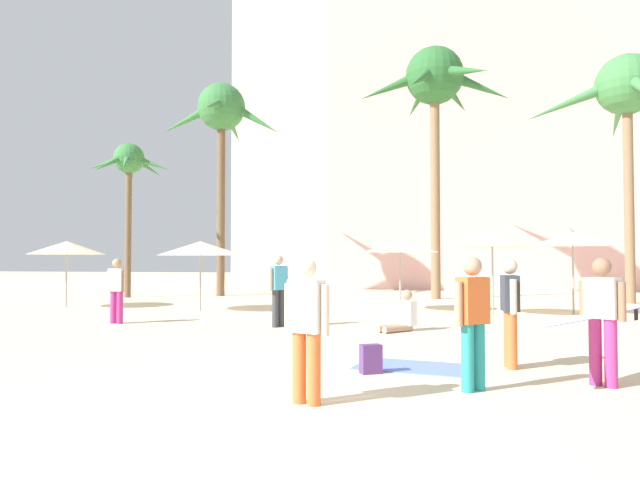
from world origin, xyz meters
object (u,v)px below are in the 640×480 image
object	(u,v)px
cafe_umbrella_2	(67,248)
person_far_left	(307,323)
palm_tree_far_left	(222,117)
person_near_left	(117,288)
cafe_umbrella_3	(492,239)
cafe_umbrella_5	(400,247)
palm_tree_right	(129,169)
beach_towel	(416,367)
palm_tree_left	(628,95)
cafe_umbrella_0	(201,248)
person_far_right	(600,315)
person_mid_left	(510,308)
person_near_right	(402,317)
backpack	(371,359)
cafe_umbrella_4	(573,239)
palm_tree_center	(435,86)
person_mid_right	(473,317)
person_mid_center	(278,287)

from	to	relation	value
cafe_umbrella_2	person_far_left	size ratio (longest dim) A/B	1.52
palm_tree_far_left	person_near_left	distance (m)	13.10
cafe_umbrella_3	cafe_umbrella_5	world-z (taller)	cafe_umbrella_3
palm_tree_right	beach_towel	xyz separation A→B (m)	(12.28, -14.00, -5.57)
palm_tree_left	cafe_umbrella_0	xyz separation A→B (m)	(-14.76, -5.51, -5.85)
cafe_umbrella_2	person_far_right	world-z (taller)	cafe_umbrella_2
person_mid_left	person_near_right	world-z (taller)	person_mid_left
cafe_umbrella_5	backpack	bearing A→B (deg)	-90.87
person_near_left	beach_towel	bearing A→B (deg)	66.75
cafe_umbrella_4	palm_tree_left	bearing A→B (deg)	55.45
palm_tree_center	person_near_right	bearing A→B (deg)	-96.05
cafe_umbrella_3	person_near_left	distance (m)	10.63
cafe_umbrella_0	beach_towel	distance (m)	11.14
beach_towel	cafe_umbrella_5	bearing A→B (deg)	93.00
cafe_umbrella_4	backpack	xyz separation A→B (m)	(-5.34, -9.93, -2.07)
person_mid_left	person_near_left	distance (m)	10.11
cafe_umbrella_0	person_far_left	distance (m)	12.39
palm_tree_far_left	cafe_umbrella_2	xyz separation A→B (m)	(-3.16, -6.71, -6.05)
person_near_right	person_far_left	bearing A→B (deg)	35.42
palm_tree_center	person_far_right	distance (m)	18.02
palm_tree_right	person_mid_right	size ratio (longest dim) A/B	3.95
beach_towel	person_far_left	size ratio (longest dim) A/B	1.07
palm_tree_far_left	cafe_umbrella_5	size ratio (longest dim) A/B	3.94
cafe_umbrella_0	palm_tree_far_left	bearing A→B (deg)	104.44
cafe_umbrella_2	person_mid_center	distance (m)	9.55
palm_tree_center	cafe_umbrella_5	world-z (taller)	palm_tree_center
cafe_umbrella_3	person_near_right	bearing A→B (deg)	-121.79
person_far_right	cafe_umbrella_5	bearing A→B (deg)	-123.10
palm_tree_left	person_far_left	world-z (taller)	palm_tree_left
palm_tree_center	cafe_umbrella_0	bearing A→B (deg)	-138.81
person_near_left	palm_tree_left	bearing A→B (deg)	129.64
palm_tree_left	person_far_right	size ratio (longest dim) A/B	3.74
person_near_left	person_far_right	bearing A→B (deg)	69.77
palm_tree_center	cafe_umbrella_0	xyz separation A→B (m)	(-7.68, -6.72, -6.90)
cafe_umbrella_0	person_near_left	world-z (taller)	cafe_umbrella_0
palm_tree_right	person_mid_center	size ratio (longest dim) A/B	3.80
cafe_umbrella_2	cafe_umbrella_5	bearing A→B (deg)	2.99
person_mid_left	person_near_left	size ratio (longest dim) A/B	1.00
cafe_umbrella_4	person_mid_left	size ratio (longest dim) A/B	1.51
cafe_umbrella_0	person_near_left	bearing A→B (deg)	-101.40
cafe_umbrella_0	cafe_umbrella_5	world-z (taller)	cafe_umbrella_0
cafe_umbrella_3	person_far_left	bearing A→B (deg)	-107.54
cafe_umbrella_4	beach_towel	world-z (taller)	cafe_umbrella_4
palm_tree_far_left	person_mid_center	world-z (taller)	palm_tree_far_left
person_far_right	person_mid_center	bearing A→B (deg)	-92.70
palm_tree_right	cafe_umbrella_0	distance (m)	8.49
palm_tree_left	person_far_right	bearing A→B (deg)	-110.30
cafe_umbrella_3	backpack	bearing A→B (deg)	-107.59
palm_tree_right	beach_towel	size ratio (longest dim) A/B	3.72
cafe_umbrella_2	cafe_umbrella_5	size ratio (longest dim) A/B	1.05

